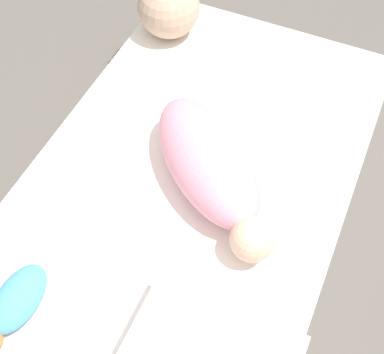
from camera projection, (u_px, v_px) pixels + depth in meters
ground_plane at (178, 231)px, 1.46m from camera, size 12.00×12.00×0.00m
bed_mattress at (178, 216)px, 1.39m from camera, size 1.47×0.79×0.16m
swaddled_baby at (211, 166)px, 1.29m from camera, size 0.42×0.45×0.15m
bunny_plush at (168, 0)px, 1.59m from camera, size 0.19×0.19×0.34m
turtle_plush at (16, 302)px, 1.13m from camera, size 0.20×0.09×0.08m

